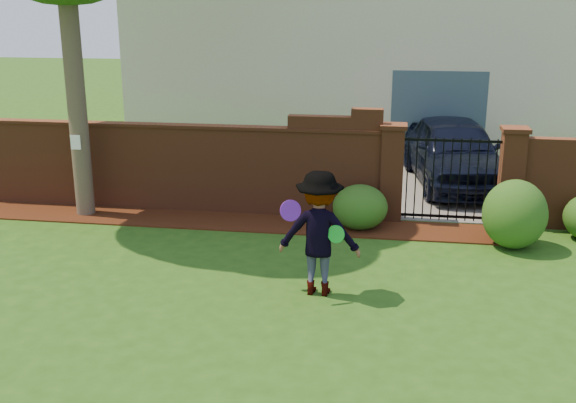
% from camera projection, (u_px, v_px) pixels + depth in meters
% --- Properties ---
extents(ground, '(80.00, 80.00, 0.01)m').
position_uv_depth(ground, '(218.00, 296.00, 9.83)').
color(ground, '#234B12').
rests_on(ground, ground).
extents(mulch_bed, '(11.10, 1.08, 0.03)m').
position_uv_depth(mulch_bed, '(214.00, 221.00, 13.13)').
color(mulch_bed, '#331509').
rests_on(mulch_bed, ground).
extents(brick_wall, '(8.70, 0.31, 2.16)m').
position_uv_depth(brick_wall, '(170.00, 165.00, 13.66)').
color(brick_wall, brown).
rests_on(brick_wall, ground).
extents(pillar_left, '(0.50, 0.50, 1.88)m').
position_uv_depth(pillar_left, '(392.00, 172.00, 12.98)').
color(pillar_left, brown).
rests_on(pillar_left, ground).
extents(pillar_right, '(0.50, 0.50, 1.88)m').
position_uv_depth(pillar_right, '(511.00, 176.00, 12.65)').
color(pillar_right, brown).
rests_on(pillar_right, ground).
extents(iron_gate, '(1.78, 0.03, 1.60)m').
position_uv_depth(iron_gate, '(450.00, 179.00, 12.85)').
color(iron_gate, black).
rests_on(iron_gate, ground).
extents(driveway, '(3.20, 8.00, 0.01)m').
position_uv_depth(driveway, '(437.00, 173.00, 16.87)').
color(driveway, slate).
rests_on(driveway, ground).
extents(house, '(12.40, 6.40, 6.30)m').
position_uv_depth(house, '(351.00, 34.00, 20.14)').
color(house, beige).
rests_on(house, ground).
extents(car, '(2.47, 4.79, 1.56)m').
position_uv_depth(car, '(457.00, 154.00, 15.33)').
color(car, black).
rests_on(car, ground).
extents(paper_notice, '(0.20, 0.01, 0.28)m').
position_uv_depth(paper_notice, '(75.00, 142.00, 12.99)').
color(paper_notice, white).
rests_on(paper_notice, tree).
extents(shrub_left, '(1.02, 1.02, 0.84)m').
position_uv_depth(shrub_left, '(360.00, 207.00, 12.62)').
color(shrub_left, '#1A4A16').
rests_on(shrub_left, ground).
extents(shrub_middle, '(1.09, 1.09, 1.20)m').
position_uv_depth(shrub_middle, '(515.00, 214.00, 11.59)').
color(shrub_middle, '#1A4A16').
rests_on(shrub_middle, ground).
extents(man, '(1.20, 0.72, 1.82)m').
position_uv_depth(man, '(319.00, 234.00, 9.65)').
color(man, gray).
rests_on(man, ground).
extents(frisbee_purple, '(0.31, 0.21, 0.30)m').
position_uv_depth(frisbee_purple, '(290.00, 211.00, 9.36)').
color(frisbee_purple, '#671BAE').
rests_on(frisbee_purple, man).
extents(frisbee_green, '(0.26, 0.15, 0.26)m').
position_uv_depth(frisbee_green, '(336.00, 234.00, 9.44)').
color(frisbee_green, green).
rests_on(frisbee_green, man).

